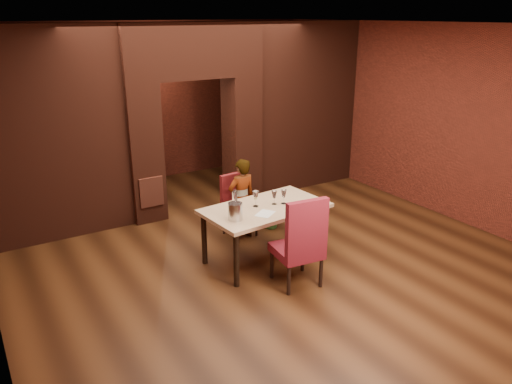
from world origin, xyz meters
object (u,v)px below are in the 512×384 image
(person_seated, at_px, (242,199))
(water_bottle, at_px, (235,201))
(wine_glass_b, at_px, (274,198))
(wine_glass_c, at_px, (284,197))
(wine_bucket, at_px, (235,211))
(dining_table, at_px, (265,233))
(chair_far, at_px, (240,206))
(chair_near, at_px, (297,240))
(potted_plant, at_px, (272,214))
(wine_glass_a, at_px, (256,199))

(person_seated, relative_size, water_bottle, 4.29)
(wine_glass_b, distance_m, wine_glass_c, 0.14)
(wine_bucket, bearing_deg, dining_table, 17.58)
(chair_far, distance_m, wine_glass_b, 0.97)
(chair_near, height_order, water_bottle, chair_near)
(chair_near, xyz_separation_m, water_bottle, (-0.42, 0.86, 0.34))
(chair_far, height_order, potted_plant, chair_far)
(person_seated, distance_m, wine_bucket, 1.23)
(chair_far, bearing_deg, wine_glass_b, -91.83)
(dining_table, bearing_deg, person_seated, 79.27)
(wine_glass_a, relative_size, potted_plant, 0.50)
(person_seated, distance_m, water_bottle, 0.95)
(wine_glass_a, distance_m, water_bottle, 0.33)
(dining_table, relative_size, wine_glass_b, 8.64)
(chair_near, height_order, potted_plant, chair_near)
(chair_far, distance_m, wine_glass_a, 0.95)
(wine_glass_b, bearing_deg, wine_bucket, -164.90)
(chair_near, xyz_separation_m, person_seated, (0.11, 1.58, 0.03))
(person_seated, xyz_separation_m, wine_glass_c, (0.20, -0.85, 0.27))
(person_seated, xyz_separation_m, water_bottle, (-0.52, -0.72, 0.31))
(wine_glass_c, height_order, water_bottle, water_bottle)
(wine_bucket, bearing_deg, wine_glass_b, 15.10)
(person_seated, height_order, wine_bucket, person_seated)
(chair_far, height_order, wine_glass_b, wine_glass_b)
(wine_glass_b, xyz_separation_m, potted_plant, (0.53, 0.86, -0.67))
(wine_glass_c, bearing_deg, wine_bucket, -170.39)
(dining_table, bearing_deg, chair_near, -96.60)
(wine_glass_b, bearing_deg, dining_table, -174.86)
(wine_glass_c, xyz_separation_m, potted_plant, (0.41, 0.92, -0.68))
(person_seated, distance_m, wine_glass_b, 0.84)
(potted_plant, bearing_deg, water_bottle, -144.77)
(chair_far, relative_size, person_seated, 0.76)
(wine_glass_a, bearing_deg, potted_plant, 45.09)
(chair_far, height_order, wine_bucket, wine_bucket)
(dining_table, xyz_separation_m, wine_glass_a, (-0.11, 0.08, 0.51))
(wine_bucket, bearing_deg, wine_glass_a, 28.96)
(potted_plant, bearing_deg, person_seated, -173.18)
(chair_near, distance_m, wine_glass_c, 0.85)
(wine_glass_a, height_order, wine_glass_b, wine_glass_a)
(person_seated, relative_size, wine_glass_c, 6.15)
(person_seated, relative_size, wine_bucket, 5.55)
(chair_far, relative_size, wine_glass_a, 4.35)
(dining_table, height_order, wine_glass_b, wine_glass_b)
(dining_table, relative_size, potted_plant, 3.80)
(wine_glass_b, height_order, wine_bucket, wine_bucket)
(chair_near, bearing_deg, wine_glass_b, -95.72)
(wine_glass_b, bearing_deg, wine_glass_a, 166.57)
(wine_glass_c, bearing_deg, potted_plant, 65.97)
(person_seated, bearing_deg, dining_table, 80.98)
(chair_near, height_order, person_seated, person_seated)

